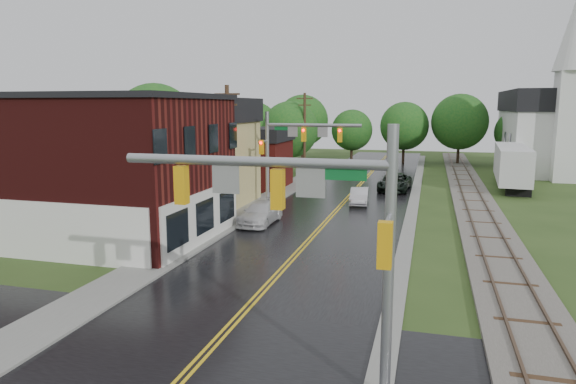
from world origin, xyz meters
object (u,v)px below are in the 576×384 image
at_px(traffic_signal_near, 306,211).
at_px(sedan_silver, 359,196).
at_px(church, 556,122).
at_px(pickup_white, 260,213).
at_px(tree_left_c, 230,136).
at_px(suv_dark, 395,182).
at_px(tree_left_e, 291,131).
at_px(traffic_signal_far, 294,141).
at_px(semi_trailer, 512,163).
at_px(tree_left_b, 156,127).
at_px(utility_pole_b, 228,149).
at_px(brick_building, 92,166).
at_px(utility_pole_c, 305,133).
at_px(tree_left_a, 64,140).

distance_m(traffic_signal_near, sedan_silver, 27.42).
bearing_deg(church, pickup_white, -125.94).
xyz_separation_m(tree_left_c, suv_dark, (17.35, -3.62, -3.74)).
bearing_deg(tree_left_e, traffic_signal_far, -74.11).
height_order(sedan_silver, semi_trailer, semi_trailer).
xyz_separation_m(traffic_signal_far, tree_left_b, (-14.38, 4.90, 0.74)).
height_order(traffic_signal_near, pickup_white, traffic_signal_near).
xyz_separation_m(tree_left_c, pickup_white, (9.81, -19.32, -3.82)).
distance_m(church, traffic_signal_far, 35.59).
bearing_deg(utility_pole_b, tree_left_e, 94.90).
distance_m(pickup_white, semi_trailer, 27.31).
bearing_deg(brick_building, tree_left_b, 107.61).
relative_size(church, tree_left_b, 2.06).
xyz_separation_m(tree_left_b, suv_dark, (21.35, 4.38, -4.94)).
distance_m(tree_left_b, tree_left_e, 16.67).
relative_size(brick_building, semi_trailer, 1.14).
xyz_separation_m(brick_building, sedan_silver, (13.77, 13.99, -3.51)).
relative_size(utility_pole_c, tree_left_b, 0.93).
bearing_deg(brick_building, utility_pole_c, 78.91).
xyz_separation_m(tree_left_e, suv_dark, (12.35, -9.62, -4.04)).
bearing_deg(semi_trailer, tree_left_b, -163.86).
relative_size(church, sedan_silver, 5.13).
distance_m(traffic_signal_far, tree_left_e, 19.65).
height_order(traffic_signal_near, utility_pole_b, utility_pole_b).
bearing_deg(pickup_white, utility_pole_b, 154.01).
relative_size(church, semi_trailer, 1.59).
bearing_deg(brick_building, sedan_silver, 45.45).
bearing_deg(suv_dark, tree_left_e, 145.89).
distance_m(tree_left_c, pickup_white, 22.00).
distance_m(suv_dark, pickup_white, 17.41).
height_order(utility_pole_c, semi_trailer, utility_pole_c).
distance_m(church, tree_left_c, 36.59).
distance_m(tree_left_e, suv_dark, 16.17).
height_order(tree_left_b, pickup_white, tree_left_b).
relative_size(utility_pole_c, sedan_silver, 2.31).
height_order(tree_left_e, pickup_white, tree_left_e).
relative_size(traffic_signal_far, suv_dark, 1.32).
height_order(traffic_signal_near, tree_left_e, tree_left_e).
bearing_deg(pickup_white, tree_left_c, 118.07).
relative_size(church, utility_pole_b, 2.22).
height_order(suv_dark, pickup_white, suv_dark).
bearing_deg(semi_trailer, suv_dark, -155.20).
bearing_deg(tree_left_a, traffic_signal_far, 17.30).
bearing_deg(suv_dark, church, 50.43).
bearing_deg(utility_pole_c, pickup_white, -83.26).
bearing_deg(tree_left_c, semi_trailer, 2.46).
relative_size(utility_pole_b, sedan_silver, 2.31).
relative_size(traffic_signal_far, semi_trailer, 0.58).
height_order(sedan_silver, pickup_white, pickup_white).
bearing_deg(utility_pole_c, brick_building, -101.09).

